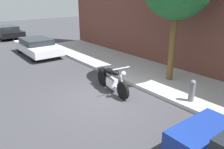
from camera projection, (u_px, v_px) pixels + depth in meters
name	position (u px, v px, depth m)	size (l,w,h in m)	color
ground_plane	(107.00, 96.00, 8.06)	(60.00, 60.00, 0.00)	#38383D
sidewalk	(159.00, 77.00, 9.76)	(19.25, 3.08, 0.14)	#B1B1B1
motorcycle	(112.00, 80.00, 8.32)	(2.15, 0.71, 1.15)	black
parked_car_black	(7.00, 31.00, 19.30)	(4.19, 1.95, 1.03)	black
parked_car_white	(37.00, 46.00, 13.63)	(4.14, 1.80, 1.03)	black
fire_hydrant	(192.00, 92.00, 7.31)	(0.20, 0.20, 0.91)	slate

